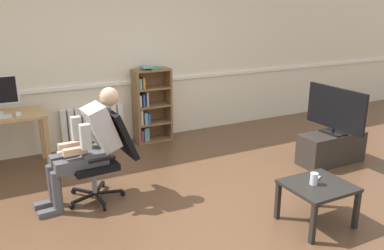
% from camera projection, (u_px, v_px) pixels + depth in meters
% --- Properties ---
extents(ground_plane, '(18.00, 18.00, 0.00)m').
position_uv_depth(ground_plane, '(217.00, 213.00, 4.07)').
color(ground_plane, brown).
extents(back_wall, '(12.00, 0.13, 2.70)m').
position_uv_depth(back_wall, '(128.00, 54.00, 5.92)').
color(back_wall, beige).
rests_on(back_wall, ground_plane).
extents(computer_mouse, '(0.06, 0.10, 0.03)m').
position_uv_depth(computer_mouse, '(18.00, 114.00, 4.85)').
color(computer_mouse, white).
rests_on(computer_mouse, computer_desk).
extents(bookshelf, '(0.56, 0.29, 1.18)m').
position_uv_depth(bookshelf, '(150.00, 106.00, 6.08)').
color(bookshelf, brown).
rests_on(bookshelf, ground_plane).
extents(radiator, '(0.92, 0.08, 0.62)m').
position_uv_depth(radiator, '(93.00, 127.00, 5.86)').
color(radiator, white).
rests_on(radiator, ground_plane).
extents(office_chair, '(0.79, 0.62, 0.98)m').
position_uv_depth(office_chair, '(106.00, 152.00, 4.30)').
color(office_chair, black).
rests_on(office_chair, ground_plane).
extents(person_seated, '(0.97, 0.41, 1.23)m').
position_uv_depth(person_seated, '(88.00, 144.00, 4.16)').
color(person_seated, '#4C4C51').
rests_on(person_seated, ground_plane).
extents(tv_stand, '(0.92, 0.37, 0.42)m').
position_uv_depth(tv_stand, '(331.00, 148.00, 5.32)').
color(tv_stand, '#2D2823').
rests_on(tv_stand, ground_plane).
extents(tv_screen, '(0.21, 0.92, 0.62)m').
position_uv_depth(tv_screen, '(336.00, 110.00, 5.16)').
color(tv_screen, black).
rests_on(tv_screen, tv_stand).
extents(coffee_table, '(0.60, 0.55, 0.42)m').
position_uv_depth(coffee_table, '(318.00, 190.00, 3.79)').
color(coffee_table, black).
rests_on(coffee_table, ground_plane).
extents(drinking_glass, '(0.07, 0.07, 0.11)m').
position_uv_depth(drinking_glass, '(314.00, 179.00, 3.75)').
color(drinking_glass, silver).
rests_on(drinking_glass, coffee_table).
extents(spare_remote, '(0.15, 0.10, 0.02)m').
position_uv_depth(spare_remote, '(316.00, 179.00, 3.86)').
color(spare_remote, white).
rests_on(spare_remote, coffee_table).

